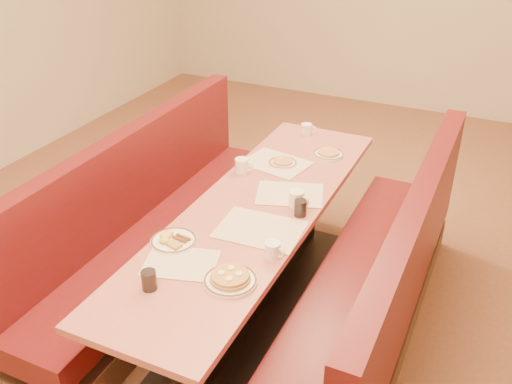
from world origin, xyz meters
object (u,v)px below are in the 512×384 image
at_px(coffee_mug_a, 273,250).
at_px(soda_tumbler_near, 149,280).
at_px(coffee_mug_d, 307,129).
at_px(pancake_plate, 230,279).
at_px(soda_tumbler_mid, 300,208).
at_px(coffee_mug_c, 297,199).
at_px(coffee_mug_b, 242,165).
at_px(eggs_plate, 173,240).
at_px(booth_right, 374,296).
at_px(booth_left, 154,234).
at_px(diner_table, 256,261).

height_order(coffee_mug_a, soda_tumbler_near, soda_tumbler_near).
bearing_deg(coffee_mug_a, coffee_mug_d, 116.92).
height_order(pancake_plate, soda_tumbler_mid, soda_tumbler_mid).
distance_m(coffee_mug_a, coffee_mug_c, 0.52).
bearing_deg(coffee_mug_b, eggs_plate, -93.53).
distance_m(pancake_plate, coffee_mug_a, 0.29).
relative_size(booth_right, eggs_plate, 10.43).
relative_size(coffee_mug_c, soda_tumbler_mid, 1.34).
height_order(coffee_mug_c, soda_tumbler_near, same).
height_order(eggs_plate, coffee_mug_b, coffee_mug_b).
relative_size(booth_right, soda_tumbler_near, 25.61).
height_order(booth_right, coffee_mug_b, booth_right).
bearing_deg(coffee_mug_d, coffee_mug_c, -92.68).
distance_m(pancake_plate, eggs_plate, 0.45).
bearing_deg(booth_left, coffee_mug_c, 6.94).
distance_m(coffee_mug_d, soda_tumbler_mid, 1.13).
xyz_separation_m(eggs_plate, coffee_mug_d, (0.13, 1.60, 0.03)).
height_order(eggs_plate, coffee_mug_c, coffee_mug_c).
distance_m(booth_left, soda_tumbler_near, 1.14).
relative_size(booth_left, booth_right, 1.00).
relative_size(eggs_plate, soda_tumbler_mid, 2.50).
xyz_separation_m(pancake_plate, soda_tumbler_mid, (0.08, 0.70, 0.03)).
distance_m(coffee_mug_a, coffee_mug_b, 0.94).
bearing_deg(coffee_mug_a, soda_tumbler_mid, 105.46).
xyz_separation_m(diner_table, booth_right, (0.73, 0.00, -0.01)).
distance_m(diner_table, soda_tumbler_near, 0.97).
bearing_deg(coffee_mug_c, coffee_mug_b, 162.72).
height_order(booth_left, soda_tumbler_near, booth_left).
relative_size(booth_left, eggs_plate, 10.43).
bearing_deg(coffee_mug_c, soda_tumbler_mid, -46.91).
height_order(coffee_mug_b, soda_tumbler_near, soda_tumbler_near).
xyz_separation_m(coffee_mug_a, coffee_mug_c, (-0.08, 0.51, 0.01)).
xyz_separation_m(diner_table, soda_tumbler_near, (-0.13, -0.87, 0.42)).
distance_m(booth_right, coffee_mug_b, 1.15).
height_order(booth_left, coffee_mug_d, booth_left).
bearing_deg(soda_tumbler_near, coffee_mug_b, 96.19).
distance_m(booth_right, eggs_plate, 1.16).
bearing_deg(diner_table, coffee_mug_b, 125.98).
height_order(pancake_plate, coffee_mug_b, coffee_mug_b).
bearing_deg(booth_right, coffee_mug_d, 127.24).
height_order(diner_table, pancake_plate, pancake_plate).
bearing_deg(coffee_mug_c, coffee_mug_d, 118.24).
bearing_deg(soda_tumbler_mid, coffee_mug_d, 108.82).
bearing_deg(coffee_mug_d, soda_tumbler_mid, -91.38).
relative_size(booth_right, coffee_mug_a, 22.85).
bearing_deg(coffee_mug_c, coffee_mug_a, -70.85).
relative_size(booth_left, pancake_plate, 9.83).
xyz_separation_m(booth_left, coffee_mug_c, (0.94, 0.11, 0.44)).
distance_m(diner_table, coffee_mug_b, 0.62).
relative_size(coffee_mug_c, soda_tumbler_near, 1.31).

